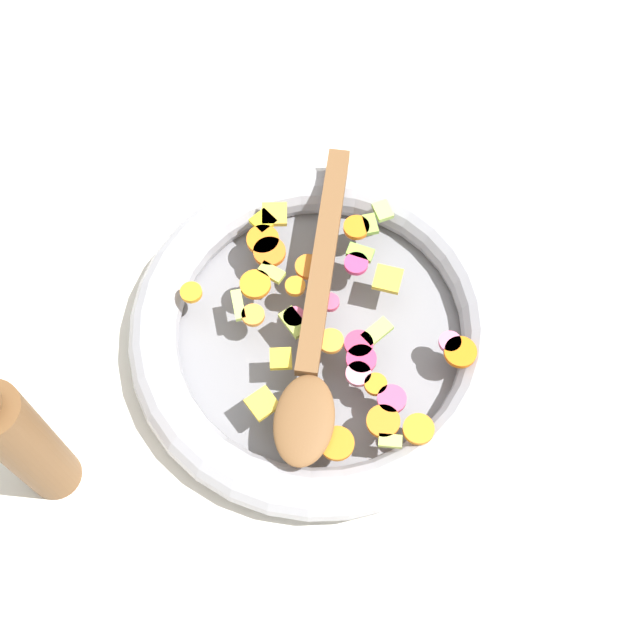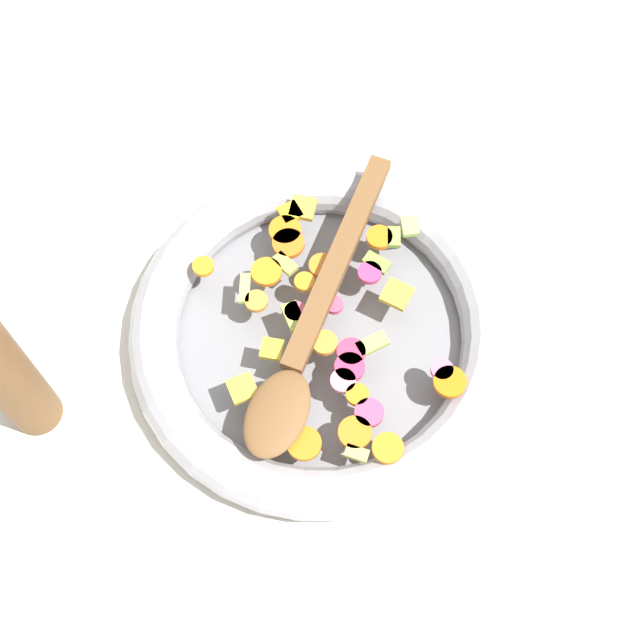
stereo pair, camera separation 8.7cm
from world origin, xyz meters
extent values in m
plane|color=silver|center=(0.00, 0.00, 0.00)|extent=(4.00, 4.00, 0.00)
cylinder|color=slate|center=(0.00, 0.00, 0.01)|extent=(0.33, 0.33, 0.01)
torus|color=#9E9EA5|center=(0.00, 0.00, 0.03)|extent=(0.38, 0.38, 0.05)
cylinder|color=orange|center=(0.10, -0.11, 0.05)|extent=(0.04, 0.04, 0.01)
cylinder|color=orange|center=(0.01, -0.02, 0.05)|extent=(0.03, 0.03, 0.01)
cylinder|color=orange|center=(-0.03, 0.03, 0.05)|extent=(0.03, 0.03, 0.01)
cylinder|color=orange|center=(-0.07, 0.00, 0.05)|extent=(0.03, 0.03, 0.01)
cylinder|color=orange|center=(-0.06, 0.07, 0.05)|extent=(0.04, 0.04, 0.01)
cylinder|color=orange|center=(-0.13, 0.02, 0.05)|extent=(0.02, 0.02, 0.01)
cylinder|color=orange|center=(0.02, -0.13, 0.05)|extent=(0.04, 0.04, 0.01)
cylinder|color=orange|center=(0.06, -0.10, 0.05)|extent=(0.04, 0.04, 0.01)
cylinder|color=orange|center=(0.14, -0.03, 0.05)|extent=(0.04, 0.04, 0.01)
cylinder|color=orange|center=(-0.06, 0.09, 0.05)|extent=(0.05, 0.05, 0.01)
cylinder|color=orange|center=(-0.02, 0.06, 0.05)|extent=(0.04, 0.04, 0.01)
cylinder|color=orange|center=(0.06, -0.07, 0.05)|extent=(0.03, 0.03, 0.01)
cylinder|color=orange|center=(-0.07, 0.03, 0.05)|extent=(0.04, 0.04, 0.01)
cylinder|color=orange|center=(0.03, 0.11, 0.05)|extent=(0.03, 0.03, 0.01)
cube|color=#80BA40|center=(0.04, 0.08, 0.05)|extent=(0.03, 0.02, 0.01)
cube|color=#B4C74B|center=(-0.05, 0.05, 0.05)|extent=(0.03, 0.02, 0.01)
cube|color=#B2C74F|center=(-0.03, -0.01, 0.05)|extent=(0.03, 0.03, 0.01)
cube|color=#AACA55|center=(0.06, -0.01, 0.05)|extent=(0.03, 0.03, 0.01)
cube|color=#BBD95F|center=(-0.08, 0.01, 0.05)|extent=(0.02, 0.03, 0.01)
cube|color=#AFD461|center=(0.06, 0.13, 0.05)|extent=(0.02, 0.03, 0.01)
cube|color=#B5C557|center=(0.07, -0.12, 0.05)|extent=(0.02, 0.01, 0.01)
cube|color=#8CB647|center=(0.05, 0.11, 0.05)|extent=(0.02, 0.02, 0.01)
cylinder|color=pink|center=(0.04, -0.06, 0.05)|extent=(0.03, 0.03, 0.01)
cylinder|color=#D94469|center=(0.01, 0.02, 0.05)|extent=(0.02, 0.02, 0.01)
cylinder|color=#CF4F70|center=(-0.03, 0.00, 0.05)|extent=(0.03, 0.03, 0.01)
cylinder|color=#CA446D|center=(0.07, -0.08, 0.05)|extent=(0.04, 0.04, 0.01)
cylinder|color=pink|center=(0.13, -0.02, 0.05)|extent=(0.02, 0.02, 0.01)
cylinder|color=#D83459|center=(0.04, -0.02, 0.05)|extent=(0.04, 0.04, 0.01)
cylinder|color=#D13561|center=(0.04, -0.04, 0.05)|extent=(0.04, 0.04, 0.01)
cylinder|color=#DB386E|center=(0.03, 0.06, 0.05)|extent=(0.03, 0.03, 0.01)
cube|color=gold|center=(-0.03, -0.04, 0.05)|extent=(0.02, 0.02, 0.01)
cube|color=yellow|center=(-0.06, 0.11, 0.05)|extent=(0.03, 0.03, 0.01)
cube|color=yellow|center=(-0.05, -0.09, 0.05)|extent=(0.04, 0.04, 0.01)
cube|color=yellow|center=(0.06, 0.05, 0.05)|extent=(0.03, 0.03, 0.01)
cube|color=gold|center=(-0.05, 0.12, 0.05)|extent=(0.03, 0.03, 0.01)
cube|color=brown|center=(0.00, 0.06, 0.06)|extent=(0.04, 0.25, 0.01)
ellipsoid|color=brown|center=(-0.01, -0.11, 0.06)|extent=(0.06, 0.09, 0.01)
cylinder|color=brown|center=(-0.25, -0.16, 0.10)|extent=(0.05, 0.05, 0.19)
camera|label=1|loc=(0.02, -0.37, 0.84)|focal=50.00mm
camera|label=2|loc=(0.11, -0.35, 0.84)|focal=50.00mm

